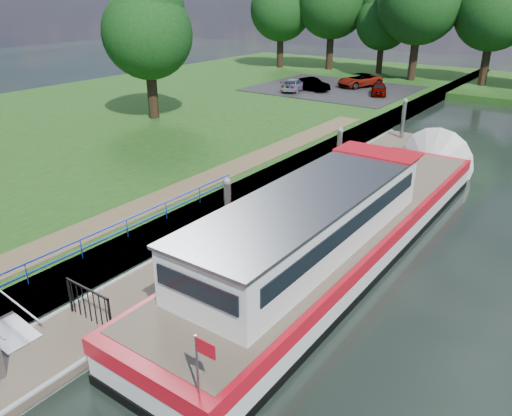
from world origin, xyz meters
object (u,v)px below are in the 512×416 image
Objects in this scene: pontoon at (291,208)px; car_a at (379,89)px; barge at (348,223)px; car_b at (312,84)px; car_c at (294,85)px; car_d at (359,80)px.

car_a is at bearing 104.32° from pontoon.
barge is 29.05m from car_b.
car_b reaches higher than pontoon.
barge is 28.88m from car_c.
car_c reaches higher than pontoon.
barge is at bearing -25.85° from pontoon.
barge is 5.72× the size of car_c.
car_d is at bearing -22.80° from car_b.
car_b is at bearing -97.47° from car_d.
pontoon is 28.69m from car_d.
car_b is (-15.61, 24.50, 0.32)m from barge.
car_b is 1.63m from car_c.
barge is at bearing 113.69° from car_c.
car_d is at bearing -138.15° from car_c.
barge is at bearing -41.53° from car_d.
car_c reaches higher than car_a.
barge reaches higher than car_b.
car_d reaches higher than car_b.
car_a is at bearing -171.22° from car_c.
car_b is (-12.02, 22.76, 1.22)m from pontoon.
car_b reaches higher than car_c.
car_b is at bearing -151.78° from car_c.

